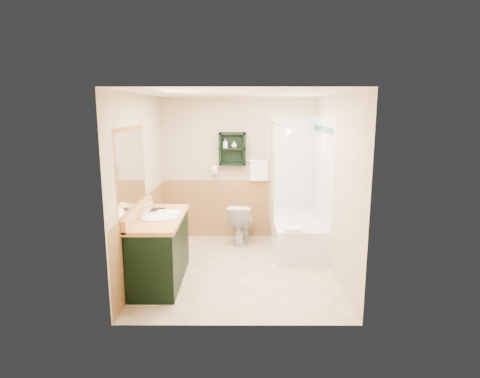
% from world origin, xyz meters
% --- Properties ---
extents(floor, '(3.00, 3.00, 0.00)m').
position_xyz_m(floor, '(0.00, 0.00, 0.00)').
color(floor, '#C7B591').
rests_on(floor, ground).
extents(back_wall, '(2.60, 0.04, 2.40)m').
position_xyz_m(back_wall, '(0.00, 1.52, 1.20)').
color(back_wall, beige).
rests_on(back_wall, ground).
extents(left_wall, '(0.04, 3.00, 2.40)m').
position_xyz_m(left_wall, '(-1.32, 0.00, 1.20)').
color(left_wall, beige).
rests_on(left_wall, ground).
extents(right_wall, '(0.04, 3.00, 2.40)m').
position_xyz_m(right_wall, '(1.32, 0.00, 1.20)').
color(right_wall, beige).
rests_on(right_wall, ground).
extents(ceiling, '(2.60, 3.00, 0.04)m').
position_xyz_m(ceiling, '(0.00, 0.00, 2.42)').
color(ceiling, white).
rests_on(ceiling, back_wall).
extents(wainscot_left, '(2.98, 2.98, 1.00)m').
position_xyz_m(wainscot_left, '(-1.29, 0.00, 0.50)').
color(wainscot_left, '#AA7945').
rests_on(wainscot_left, left_wall).
extents(wainscot_back, '(2.58, 2.58, 1.00)m').
position_xyz_m(wainscot_back, '(0.00, 1.49, 0.50)').
color(wainscot_back, '#AA7945').
rests_on(wainscot_back, back_wall).
extents(mirror_frame, '(1.30, 1.30, 1.00)m').
position_xyz_m(mirror_frame, '(-1.27, -0.55, 1.50)').
color(mirror_frame, olive).
rests_on(mirror_frame, left_wall).
extents(mirror_glass, '(1.20, 1.20, 0.90)m').
position_xyz_m(mirror_glass, '(-1.27, -0.55, 1.50)').
color(mirror_glass, white).
rests_on(mirror_glass, left_wall).
extents(tile_right, '(1.50, 1.50, 2.10)m').
position_xyz_m(tile_right, '(1.28, 0.75, 1.05)').
color(tile_right, white).
rests_on(tile_right, right_wall).
extents(tile_back, '(0.95, 0.95, 2.10)m').
position_xyz_m(tile_back, '(1.03, 1.48, 1.05)').
color(tile_back, white).
rests_on(tile_back, back_wall).
extents(tile_accent, '(1.50, 1.50, 0.10)m').
position_xyz_m(tile_accent, '(1.27, 0.75, 1.90)').
color(tile_accent, '#13452D').
rests_on(tile_accent, right_wall).
extents(wall_shelf, '(0.45, 0.15, 0.55)m').
position_xyz_m(wall_shelf, '(-0.10, 1.41, 1.55)').
color(wall_shelf, black).
rests_on(wall_shelf, back_wall).
extents(hair_dryer, '(0.10, 0.24, 0.18)m').
position_xyz_m(hair_dryer, '(-0.40, 1.43, 1.20)').
color(hair_dryer, white).
rests_on(hair_dryer, back_wall).
extents(towel_bar, '(0.40, 0.06, 0.40)m').
position_xyz_m(towel_bar, '(0.35, 1.45, 1.35)').
color(towel_bar, white).
rests_on(towel_bar, back_wall).
extents(curtain_rod, '(0.03, 1.60, 0.03)m').
position_xyz_m(curtain_rod, '(0.53, 0.75, 2.00)').
color(curtain_rod, silver).
rests_on(curtain_rod, back_wall).
extents(shower_curtain, '(1.05, 1.05, 1.70)m').
position_xyz_m(shower_curtain, '(0.53, 0.92, 1.15)').
color(shower_curtain, beige).
rests_on(shower_curtain, curtain_rod).
extents(vanity, '(0.59, 1.36, 0.86)m').
position_xyz_m(vanity, '(-0.99, -0.39, 0.43)').
color(vanity, black).
rests_on(vanity, ground).
extents(bathtub, '(0.75, 1.50, 0.50)m').
position_xyz_m(bathtub, '(0.93, 0.83, 0.25)').
color(bathtub, silver).
rests_on(bathtub, ground).
extents(toilet, '(0.50, 0.74, 0.67)m').
position_xyz_m(toilet, '(0.05, 1.14, 0.33)').
color(toilet, silver).
rests_on(toilet, ground).
extents(counter_towel, '(0.30, 0.23, 0.04)m').
position_xyz_m(counter_towel, '(-0.90, -0.31, 0.88)').
color(counter_towel, white).
rests_on(counter_towel, vanity).
extents(vanity_book, '(0.18, 0.02, 0.24)m').
position_xyz_m(vanity_book, '(-1.16, -0.13, 0.98)').
color(vanity_book, black).
rests_on(vanity_book, vanity).
extents(tub_towel, '(0.23, 0.19, 0.07)m').
position_xyz_m(tub_towel, '(0.77, 0.12, 0.54)').
color(tub_towel, white).
rests_on(tub_towel, bathtub).
extents(soap_bottle_a, '(0.07, 0.16, 0.07)m').
position_xyz_m(soap_bottle_a, '(-0.22, 1.40, 1.60)').
color(soap_bottle_a, silver).
rests_on(soap_bottle_a, wall_shelf).
extents(soap_bottle_b, '(0.12, 0.13, 0.09)m').
position_xyz_m(soap_bottle_b, '(-0.07, 1.40, 1.61)').
color(soap_bottle_b, silver).
rests_on(soap_bottle_b, wall_shelf).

